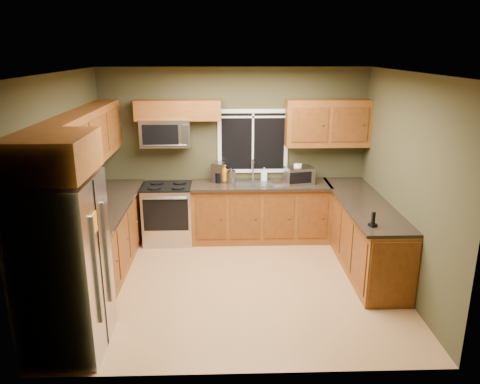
{
  "coord_description": "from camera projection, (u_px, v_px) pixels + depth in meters",
  "views": [
    {
      "loc": [
        -0.14,
        -5.54,
        2.96
      ],
      "look_at": [
        0.05,
        0.35,
        1.15
      ],
      "focal_mm": 35.0,
      "sensor_mm": 36.0,
      "label": 1
    }
  ],
  "objects": [
    {
      "name": "range",
      "position": [
        168.0,
        213.0,
        7.41
      ],
      "size": [
        0.76,
        0.69,
        0.94
      ],
      "color": "#B7B7BC",
      "rests_on": "ground"
    },
    {
      "name": "left_wall",
      "position": [
        65.0,
        186.0,
        5.71
      ],
      "size": [
        0.0,
        3.6,
        3.6
      ],
      "primitive_type": "plane",
      "rotation": [
        1.57,
        0.0,
        1.57
      ],
      "color": "#3B3922",
      "rests_on": "ground"
    },
    {
      "name": "sink",
      "position": [
        254.0,
        183.0,
        7.33
      ],
      "size": [
        0.6,
        0.42,
        0.36
      ],
      "color": "slate",
      "rests_on": "countertop_back"
    },
    {
      "name": "ceiling",
      "position": [
        237.0,
        72.0,
        5.38
      ],
      "size": [
        4.2,
        4.2,
        0.0
      ],
      "primitive_type": "plane",
      "rotation": [
        3.14,
        0.0,
        0.0
      ],
      "color": "white",
      "rests_on": "back_wall"
    },
    {
      "name": "microwave",
      "position": [
        166.0,
        133.0,
        7.17
      ],
      "size": [
        0.76,
        0.41,
        0.42
      ],
      "color": "#B7B7BC",
      "rests_on": "back_wall"
    },
    {
      "name": "base_cabinets_back",
      "position": [
        260.0,
        212.0,
        7.48
      ],
      "size": [
        2.17,
        0.6,
        0.9
      ],
      "primitive_type": "cube",
      "color": "brown",
      "rests_on": "ground"
    },
    {
      "name": "refrigerator",
      "position": [
        64.0,
        267.0,
        4.61
      ],
      "size": [
        0.74,
        0.9,
        1.8
      ],
      "color": "#B7B7BC",
      "rests_on": "ground"
    },
    {
      "name": "base_cabinets_left",
      "position": [
        106.0,
        239.0,
        6.44
      ],
      "size": [
        0.6,
        2.65,
        0.9
      ],
      "primitive_type": "cube",
      "color": "brown",
      "rests_on": "ground"
    },
    {
      "name": "base_cabinets_peninsula",
      "position": [
        363.0,
        234.0,
        6.61
      ],
      "size": [
        0.6,
        2.52,
        0.9
      ],
      "color": "brown",
      "rests_on": "ground"
    },
    {
      "name": "back_wall",
      "position": [
        234.0,
        154.0,
        7.49
      ],
      "size": [
        4.2,
        0.0,
        4.2
      ],
      "primitive_type": "plane",
      "rotation": [
        1.57,
        0.0,
        0.0
      ],
      "color": "#3B3922",
      "rests_on": "ground"
    },
    {
      "name": "toaster_oven",
      "position": [
        299.0,
        175.0,
        7.29
      ],
      "size": [
        0.48,
        0.41,
        0.26
      ],
      "color": "#B7B7BC",
      "rests_on": "countertop_back"
    },
    {
      "name": "soap_bottle_b",
      "position": [
        264.0,
        174.0,
        7.47
      ],
      "size": [
        0.11,
        0.11,
        0.2
      ],
      "primitive_type": "imported",
      "rotation": [
        0.0,
        0.0,
        -0.19
      ],
      "color": "white",
      "rests_on": "countertop_back"
    },
    {
      "name": "coffee_maker",
      "position": [
        219.0,
        173.0,
        7.39
      ],
      "size": [
        0.24,
        0.28,
        0.3
      ],
      "color": "slate",
      "rests_on": "countertop_back"
    },
    {
      "name": "floor",
      "position": [
        237.0,
        283.0,
        6.17
      ],
      "size": [
        4.2,
        4.2,
        0.0
      ],
      "primitive_type": "plane",
      "color": "#A77A49",
      "rests_on": "ground"
    },
    {
      "name": "cordless_phone",
      "position": [
        373.0,
        222.0,
        5.54
      ],
      "size": [
        0.1,
        0.1,
        0.18
      ],
      "color": "black",
      "rests_on": "countertop_peninsula"
    },
    {
      "name": "countertop_peninsula",
      "position": [
        364.0,
        202.0,
        6.48
      ],
      "size": [
        0.65,
        2.5,
        0.04
      ],
      "primitive_type": "cube",
      "color": "black",
      "rests_on": "base_cabinets_peninsula"
    },
    {
      "name": "countertop_left",
      "position": [
        105.0,
        207.0,
        6.3
      ],
      "size": [
        0.65,
        2.65,
        0.04
      ],
      "primitive_type": "cube",
      "color": "black",
      "rests_on": "base_cabinets_left"
    },
    {
      "name": "right_wall",
      "position": [
        405.0,
        183.0,
        5.84
      ],
      "size": [
        0.0,
        3.6,
        3.6
      ],
      "primitive_type": "plane",
      "rotation": [
        1.57,
        0.0,
        -1.57
      ],
      "color": "#3B3922",
      "rests_on": "ground"
    },
    {
      "name": "upper_cabinet_over_fridge",
      "position": [
        51.0,
        155.0,
        4.28
      ],
      "size": [
        0.72,
        0.9,
        0.38
      ],
      "primitive_type": "cube",
      "color": "brown",
      "rests_on": "left_wall"
    },
    {
      "name": "window",
      "position": [
        253.0,
        141.0,
        7.43
      ],
      "size": [
        1.12,
        0.03,
        1.02
      ],
      "color": "white",
      "rests_on": "back_wall"
    },
    {
      "name": "upper_cabinets_back_left",
      "position": [
        178.0,
        110.0,
        7.1
      ],
      "size": [
        1.3,
        0.33,
        0.3
      ],
      "primitive_type": "cube",
      "color": "brown",
      "rests_on": "back_wall"
    },
    {
      "name": "front_wall",
      "position": [
        242.0,
        243.0,
        4.05
      ],
      "size": [
        4.2,
        0.0,
        4.2
      ],
      "primitive_type": "plane",
      "rotation": [
        -1.57,
        0.0,
        0.0
      ],
      "color": "#3B3922",
      "rests_on": "ground"
    },
    {
      "name": "soap_bottle_a",
      "position": [
        225.0,
        173.0,
        7.38
      ],
      "size": [
        0.14,
        0.14,
        0.27
      ],
      "primitive_type": "imported",
      "rotation": [
        0.0,
        0.0,
        0.4
      ],
      "color": "orange",
      "rests_on": "countertop_back"
    },
    {
      "name": "soap_bottle_c",
      "position": [
        219.0,
        175.0,
        7.49
      ],
      "size": [
        0.15,
        0.15,
        0.16
      ],
      "primitive_type": "imported",
      "rotation": [
        0.0,
        0.0,
        0.27
      ],
      "color": "white",
      "rests_on": "countertop_back"
    },
    {
      "name": "paper_towel_roll",
      "position": [
        297.0,
        173.0,
        7.36
      ],
      "size": [
        0.14,
        0.14,
        0.32
      ],
      "color": "white",
      "rests_on": "countertop_back"
    },
    {
      "name": "upper_cabinets_left",
      "position": [
        86.0,
        138.0,
        6.02
      ],
      "size": [
        0.33,
        2.65,
        0.72
      ],
      "primitive_type": "cube",
      "color": "brown",
      "rests_on": "left_wall"
    },
    {
      "name": "kettle",
      "position": [
        231.0,
        176.0,
        7.3
      ],
      "size": [
        0.17,
        0.17,
        0.25
      ],
      "color": "#B7B7BC",
      "rests_on": "countertop_back"
    },
    {
      "name": "upper_cabinets_back_right",
      "position": [
        328.0,
        123.0,
        7.23
      ],
      "size": [
        1.3,
        0.33,
        0.72
      ],
      "primitive_type": "cube",
      "color": "brown",
      "rests_on": "back_wall"
    },
    {
      "name": "countertop_back",
      "position": [
        261.0,
        185.0,
        7.32
      ],
      "size": [
        2.17,
        0.65,
        0.04
      ],
      "primitive_type": "cube",
      "color": "black",
      "rests_on": "base_cabinets_back"
    }
  ]
}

